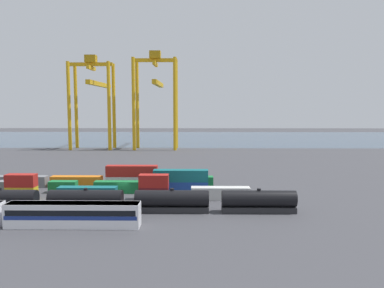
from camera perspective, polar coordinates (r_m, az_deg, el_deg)
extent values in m
plane|color=#424247|center=(123.83, -6.83, -3.24)|extent=(420.00, 420.00, 0.00)
cube|color=#384C60|center=(229.01, -3.34, 0.90)|extent=(400.00, 110.00, 0.01)
cube|color=silver|center=(64.06, -17.49, -10.17)|extent=(21.29, 3.10, 3.90)
cube|color=navy|center=(64.08, -17.48, -10.26)|extent=(20.86, 3.14, 0.64)
cube|color=black|center=(63.88, -17.50, -9.59)|extent=(20.44, 3.13, 0.90)
cube|color=slate|center=(63.60, -17.53, -8.64)|extent=(21.07, 2.85, 0.36)
cube|color=#232326|center=(78.44, -26.93, -8.67)|extent=(13.38, 2.50, 1.10)
cylinder|color=black|center=(77.98, -26.99, -7.23)|extent=(13.38, 2.92, 2.92)
cylinder|color=black|center=(77.65, -27.05, -6.05)|extent=(0.70, 0.70, 0.36)
cube|color=#232326|center=(72.58, -15.70, -9.39)|extent=(13.38, 2.50, 1.10)
cylinder|color=black|center=(72.09, -15.74, -7.85)|extent=(13.38, 2.92, 2.92)
cylinder|color=black|center=(71.73, -15.78, -6.57)|extent=(0.70, 0.70, 0.36)
cube|color=#232326|center=(69.85, -3.03, -9.78)|extent=(13.38, 2.50, 1.10)
cylinder|color=black|center=(69.34, -3.03, -8.18)|extent=(13.38, 2.92, 2.92)
cylinder|color=black|center=(68.96, -3.04, -6.85)|extent=(0.70, 0.70, 0.36)
cube|color=#232326|center=(70.61, 10.02, -9.69)|extent=(13.38, 2.50, 1.10)
cylinder|color=black|center=(70.10, 10.05, -8.10)|extent=(13.38, 2.92, 2.92)
cylinder|color=black|center=(69.73, 10.07, -6.79)|extent=(0.70, 0.70, 0.36)
cube|color=gold|center=(86.61, -24.32, -6.73)|extent=(6.04, 2.44, 2.60)
cube|color=#AD211C|center=(86.11, -24.39, -5.03)|extent=(6.04, 2.44, 2.60)
cube|color=#146066|center=(81.78, -15.48, -7.14)|extent=(12.10, 2.44, 2.60)
cube|color=maroon|center=(79.09, -5.77, -7.39)|extent=(6.04, 2.44, 2.60)
cube|color=#AD211C|center=(78.54, -5.79, -5.55)|extent=(6.04, 2.44, 2.60)
cube|color=silver|center=(78.74, 4.32, -7.44)|extent=(12.10, 2.44, 2.60)
cube|color=slate|center=(94.67, -26.42, -5.79)|extent=(12.10, 2.44, 2.60)
cube|color=#197538|center=(89.48, -18.87, -6.13)|extent=(6.04, 2.44, 2.60)
cube|color=#197538|center=(86.00, -10.54, -6.40)|extent=(12.10, 2.44, 2.60)
cube|color=#1C4299|center=(84.44, -1.70, -6.53)|extent=(12.10, 2.44, 2.60)
cube|color=#146066|center=(83.93, -1.71, -4.79)|extent=(12.10, 2.44, 2.60)
cube|color=slate|center=(99.44, -24.35, -5.17)|extent=(12.10, 2.44, 2.60)
cube|color=orange|center=(94.61, -17.01, -5.44)|extent=(12.10, 2.44, 2.60)
cube|color=silver|center=(91.47, -9.03, -5.64)|extent=(12.10, 2.44, 2.60)
cube|color=#AD211C|center=(90.99, -9.06, -4.04)|extent=(12.10, 2.44, 2.60)
cube|color=#197538|center=(90.18, -0.65, -5.73)|extent=(12.10, 2.44, 2.60)
cylinder|color=gold|center=(173.64, -18.08, 5.46)|extent=(1.50, 1.50, 38.54)
cylinder|color=gold|center=(168.83, -12.41, 5.61)|extent=(1.50, 1.50, 38.54)
cylinder|color=gold|center=(182.71, -17.11, 5.49)|extent=(1.50, 1.50, 38.54)
cylinder|color=gold|center=(178.15, -11.71, 5.62)|extent=(1.50, 1.50, 38.54)
cube|color=gold|center=(176.60, -15.01, 11.55)|extent=(19.12, 1.20, 1.60)
cube|color=gold|center=(176.44, -15.00, 11.03)|extent=(1.20, 11.16, 1.60)
cube|color=gold|center=(189.37, -13.80, 8.74)|extent=(2.00, 39.76, 2.00)
cube|color=#A77A10|center=(176.87, -15.03, 12.32)|extent=(4.80, 4.00, 3.20)
cylinder|color=gold|center=(166.44, -8.80, 5.97)|extent=(1.50, 1.50, 40.27)
cylinder|color=gold|center=(164.44, -2.59, 6.04)|extent=(1.50, 1.50, 40.27)
cylinder|color=gold|center=(176.44, -8.25, 5.96)|extent=(1.50, 1.50, 40.27)
cylinder|color=gold|center=(174.55, -2.40, 6.02)|extent=(1.50, 1.50, 40.27)
cube|color=gold|center=(171.44, -5.59, 12.48)|extent=(19.53, 1.20, 1.60)
cube|color=gold|center=(171.25, -5.58, 11.95)|extent=(1.20, 11.72, 1.60)
cube|color=gold|center=(182.58, -5.14, 9.05)|extent=(2.00, 34.58, 2.00)
cube|color=#A77A10|center=(171.74, -5.59, 13.28)|extent=(4.80, 4.00, 3.20)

